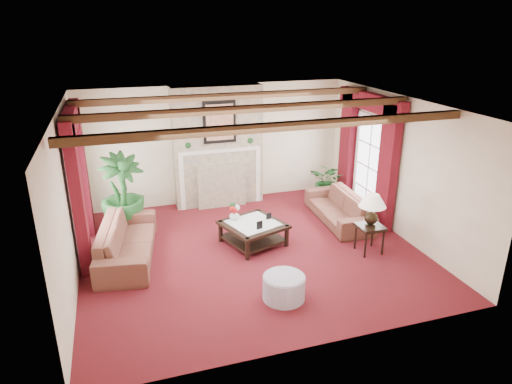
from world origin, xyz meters
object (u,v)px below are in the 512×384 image
object	(u,v)px
sofa_left	(127,235)
coffee_table	(253,233)
sofa_right	(339,203)
ottoman	(284,288)
potted_palm	(124,209)
side_table	(369,238)

from	to	relation	value
sofa_left	coffee_table	distance (m)	2.32
sofa_right	coffee_table	bearing A→B (deg)	-73.48
coffee_table	ottoman	size ratio (longest dim) A/B	1.59
sofa_right	potted_palm	size ratio (longest dim) A/B	1.13
side_table	ottoman	size ratio (longest dim) A/B	0.82
sofa_right	side_table	bearing A→B (deg)	-1.48
coffee_table	side_table	world-z (taller)	side_table
potted_palm	side_table	bearing A→B (deg)	-28.95
sofa_right	ottoman	size ratio (longest dim) A/B	3.16
sofa_left	potted_palm	world-z (taller)	potted_palm
potted_palm	sofa_right	bearing A→B (deg)	-11.77
coffee_table	ottoman	world-z (taller)	coffee_table
sofa_right	side_table	distance (m)	1.44
coffee_table	sofa_right	bearing A→B (deg)	-5.19
sofa_left	coffee_table	size ratio (longest dim) A/B	2.24
potted_palm	coffee_table	xyz separation A→B (m)	(2.29, -1.39, -0.23)
potted_palm	side_table	size ratio (longest dim) A/B	3.42
sofa_left	potted_palm	bearing A→B (deg)	8.80
sofa_left	ottoman	bearing A→B (deg)	-124.09
sofa_left	sofa_right	bearing A→B (deg)	-76.75
ottoman	coffee_table	bearing A→B (deg)	87.04
coffee_table	side_table	bearing A→B (deg)	-44.68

